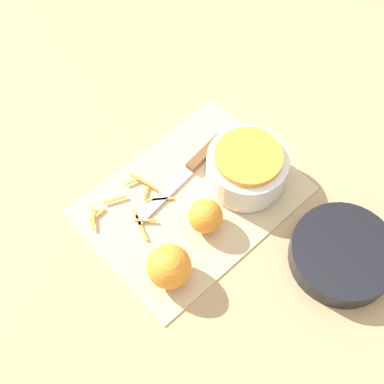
{
  "coord_description": "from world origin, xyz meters",
  "views": [
    {
      "loc": [
        0.36,
        0.39,
        0.96
      ],
      "look_at": [
        0.0,
        0.0,
        0.04
      ],
      "focal_mm": 50.0,
      "sensor_mm": 36.0,
      "label": 1
    }
  ],
  "objects": [
    {
      "name": "bowl_speckled",
      "position": [
        -0.12,
        0.04,
        0.05
      ],
      "size": [
        0.17,
        0.17,
        0.09
      ],
      "color": "silver",
      "rests_on": "cutting_board"
    },
    {
      "name": "ground_plane",
      "position": [
        0.0,
        0.0,
        0.0
      ],
      "size": [
        4.0,
        4.0,
        0.0
      ],
      "primitive_type": "plane",
      "color": "tan"
    },
    {
      "name": "cutting_board",
      "position": [
        0.0,
        0.0,
        0.0
      ],
      "size": [
        0.43,
        0.32,
        0.01
      ],
      "color": "#CCB284",
      "rests_on": "ground_plane"
    },
    {
      "name": "orange_left",
      "position": [
        0.02,
        0.06,
        0.04
      ],
      "size": [
        0.07,
        0.07,
        0.07
      ],
      "color": "orange",
      "rests_on": "cutting_board"
    },
    {
      "name": "orange_right",
      "position": [
        0.14,
        0.09,
        0.05
      ],
      "size": [
        0.08,
        0.08,
        0.08
      ],
      "color": "orange",
      "rests_on": "cutting_board"
    },
    {
      "name": "bowl_dark",
      "position": [
        -0.12,
        0.29,
        0.02
      ],
      "size": [
        0.2,
        0.2,
        0.05
      ],
      "color": "black",
      "rests_on": "ground_plane"
    },
    {
      "name": "peel_pile",
      "position": [
        0.1,
        -0.07,
        0.01
      ],
      "size": [
        0.17,
        0.14,
        0.01
      ],
      "color": "orange",
      "rests_on": "cutting_board"
    },
    {
      "name": "knife",
      "position": [
        -0.06,
        -0.06,
        0.01
      ],
      "size": [
        0.26,
        0.05,
        0.02
      ],
      "rotation": [
        0.0,
        0.0,
        0.11
      ],
      "color": "brown",
      "rests_on": "cutting_board"
    }
  ]
}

